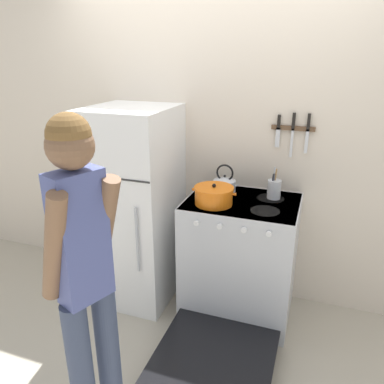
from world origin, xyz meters
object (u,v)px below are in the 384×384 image
at_px(stove_range, 238,261).
at_px(dutch_oven_pot, 214,195).
at_px(utensil_jar, 274,189).
at_px(tea_kettle, 225,184).
at_px(person, 85,272).
at_px(refrigerator, 135,207).

height_order(stove_range, dutch_oven_pot, dutch_oven_pot).
bearing_deg(utensil_jar, tea_kettle, -178.96).
bearing_deg(person, refrigerator, 38.88).
bearing_deg(person, stove_range, -0.66).
xyz_separation_m(stove_range, tea_kettle, (-0.17, 0.16, 0.54)).
relative_size(stove_range, person, 0.80).
xyz_separation_m(stove_range, utensil_jar, (0.20, 0.17, 0.55)).
relative_size(dutch_oven_pot, person, 0.19).
bearing_deg(utensil_jar, refrigerator, -171.60).
distance_m(dutch_oven_pot, utensil_jar, 0.46).
distance_m(stove_range, utensil_jar, 0.61).
bearing_deg(dutch_oven_pot, utensil_jar, 33.54).
bearing_deg(stove_range, dutch_oven_pot, -155.29).
bearing_deg(tea_kettle, person, -103.30).
height_order(tea_kettle, person, person).
height_order(refrigerator, utensil_jar, refrigerator).
xyz_separation_m(dutch_oven_pot, tea_kettle, (0.01, 0.25, 0.00)).
bearing_deg(dutch_oven_pot, tea_kettle, 86.73).
bearing_deg(utensil_jar, person, -116.88).
xyz_separation_m(dutch_oven_pot, utensil_jar, (0.38, 0.25, 0.01)).
relative_size(stove_range, utensil_jar, 6.00).
distance_m(tea_kettle, person, 1.39).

